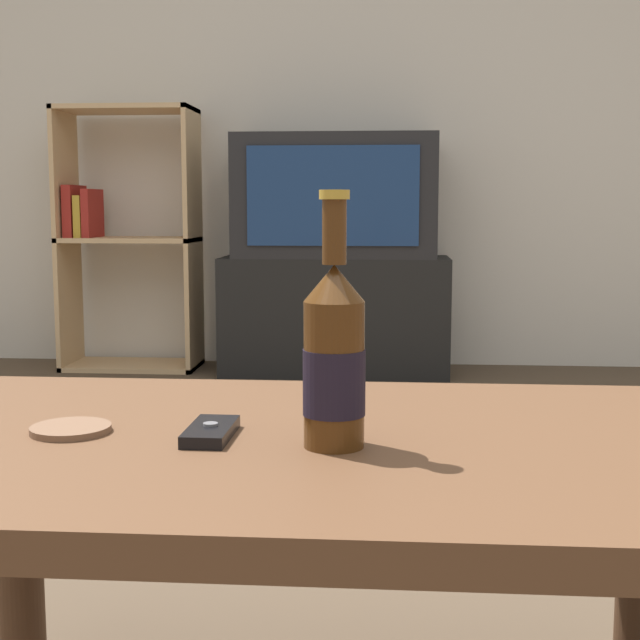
{
  "coord_description": "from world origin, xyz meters",
  "views": [
    {
      "loc": [
        0.09,
        -0.99,
        0.71
      ],
      "look_at": [
        -0.0,
        0.26,
        0.55
      ],
      "focal_mm": 50.0,
      "sensor_mm": 36.0,
      "label": 1
    }
  ],
  "objects_px": {
    "beer_bottle": "(334,357)",
    "cell_phone": "(211,431)",
    "television": "(335,196)",
    "bookshelf": "(122,235)",
    "tv_stand": "(335,315)"
  },
  "relations": [
    {
      "from": "bookshelf",
      "to": "beer_bottle",
      "type": "height_order",
      "value": "bookshelf"
    },
    {
      "from": "television",
      "to": "cell_phone",
      "type": "xyz_separation_m",
      "value": [
        0.03,
        -2.78,
        -0.29
      ]
    },
    {
      "from": "television",
      "to": "beer_bottle",
      "type": "xyz_separation_m",
      "value": [
        0.17,
        -2.81,
        -0.2
      ]
    },
    {
      "from": "tv_stand",
      "to": "bookshelf",
      "type": "relative_size",
      "value": 0.85
    },
    {
      "from": "television",
      "to": "beer_bottle",
      "type": "distance_m",
      "value": 2.82
    },
    {
      "from": "tv_stand",
      "to": "cell_phone",
      "type": "xyz_separation_m",
      "value": [
        0.03,
        -2.78,
        0.21
      ]
    },
    {
      "from": "tv_stand",
      "to": "beer_bottle",
      "type": "height_order",
      "value": "beer_bottle"
    },
    {
      "from": "bookshelf",
      "to": "cell_phone",
      "type": "distance_m",
      "value": 2.99
    },
    {
      "from": "tv_stand",
      "to": "television",
      "type": "distance_m",
      "value": 0.5
    },
    {
      "from": "beer_bottle",
      "to": "cell_phone",
      "type": "height_order",
      "value": "beer_bottle"
    },
    {
      "from": "television",
      "to": "beer_bottle",
      "type": "relative_size",
      "value": 3.02
    },
    {
      "from": "beer_bottle",
      "to": "bookshelf",
      "type": "bearing_deg",
      "value": 111.06
    },
    {
      "from": "bookshelf",
      "to": "beer_bottle",
      "type": "relative_size",
      "value": 4.07
    },
    {
      "from": "tv_stand",
      "to": "bookshelf",
      "type": "distance_m",
      "value": 0.99
    },
    {
      "from": "tv_stand",
      "to": "television",
      "type": "xyz_separation_m",
      "value": [
        -0.0,
        -0.0,
        0.5
      ]
    }
  ]
}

